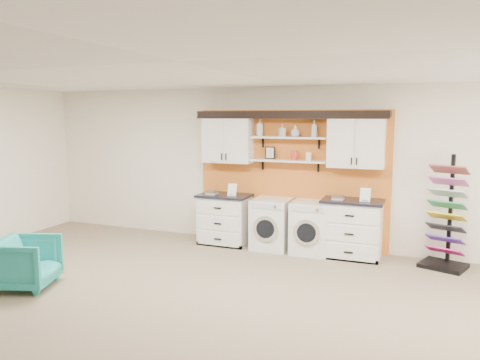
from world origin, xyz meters
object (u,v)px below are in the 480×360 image
at_px(sample_rack, 446,232).
at_px(armchair, 26,263).
at_px(dryer, 311,227).
at_px(base_cabinet_left, 225,219).
at_px(base_cabinet_right, 352,229).
at_px(washer, 272,224).

bearing_deg(sample_rack, armchair, -130.74).
bearing_deg(sample_rack, dryer, -160.42).
bearing_deg(base_cabinet_left, base_cabinet_right, -0.00).
height_order(base_cabinet_left, armchair, base_cabinet_left).
relative_size(base_cabinet_right, sample_rack, 0.57).
xyz_separation_m(dryer, armchair, (-3.20, -3.00, -0.10)).
relative_size(washer, armchair, 1.16).
distance_m(base_cabinet_right, sample_rack, 1.40).
bearing_deg(base_cabinet_left, washer, -0.22).
xyz_separation_m(base_cabinet_right, washer, (-1.37, -0.00, -0.04)).
distance_m(base_cabinet_right, armchair, 4.90).
relative_size(dryer, armchair, 1.16).
relative_size(base_cabinet_left, base_cabinet_right, 0.94).
xyz_separation_m(washer, dryer, (0.70, -0.00, -0.00)).
distance_m(dryer, armchair, 4.39).
bearing_deg(armchair, base_cabinet_right, -71.04).
distance_m(base_cabinet_left, washer, 0.89).
bearing_deg(base_cabinet_right, washer, -179.86).
bearing_deg(armchair, dryer, -65.69).
xyz_separation_m(base_cabinet_left, sample_rack, (3.66, -0.00, 0.09)).
xyz_separation_m(base_cabinet_right, armchair, (-3.87, -3.00, -0.13)).
height_order(base_cabinet_right, sample_rack, sample_rack).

